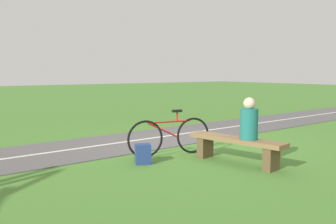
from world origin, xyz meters
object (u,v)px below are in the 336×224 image
object	(u,v)px
person_seated	(249,121)
bicycle	(170,136)
bench	(236,145)
backpack	(143,154)

from	to	relation	value
person_seated	bicycle	xyz separation A→B (m)	(1.51, 0.63, -0.42)
bench	backpack	bearing A→B (deg)	45.73
bicycle	backpack	distance (m)	0.88
bicycle	bench	bearing A→B (deg)	126.63
backpack	bicycle	bearing A→B (deg)	-71.79
bicycle	backpack	bearing A→B (deg)	29.78
bench	bicycle	distance (m)	1.38
bicycle	backpack	size ratio (longest dim) A/B	4.88
bench	bicycle	size ratio (longest dim) A/B	1.11
bench	bicycle	bearing A→B (deg)	15.86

